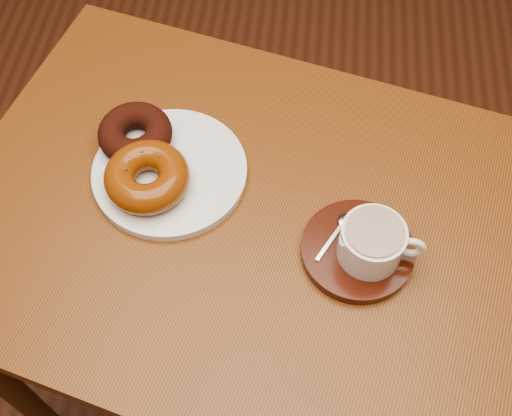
# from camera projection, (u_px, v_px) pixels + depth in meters

# --- Properties ---
(cafe_table) EXTENTS (1.01, 0.85, 0.82)m
(cafe_table) POSITION_uv_depth(u_px,v_px,m) (244.00, 254.00, 1.07)
(cafe_table) COLOR brown
(cafe_table) RESTS_ON ground
(donut_plate) EXTENTS (0.33, 0.33, 0.01)m
(donut_plate) POSITION_uv_depth(u_px,v_px,m) (170.00, 172.00, 0.99)
(donut_plate) COLOR white
(donut_plate) RESTS_ON cafe_table
(donut_cinnamon) EXTENTS (0.15, 0.15, 0.04)m
(donut_cinnamon) POSITION_uv_depth(u_px,v_px,m) (135.00, 133.00, 0.99)
(donut_cinnamon) COLOR #34110A
(donut_cinnamon) RESTS_ON donut_plate
(donut_caramel) EXTENTS (0.15, 0.15, 0.05)m
(donut_caramel) POSITION_uv_depth(u_px,v_px,m) (147.00, 177.00, 0.94)
(donut_caramel) COLOR #813C0E
(donut_caramel) RESTS_ON donut_plate
(saucer) EXTENTS (0.19, 0.19, 0.02)m
(saucer) POSITION_uv_depth(u_px,v_px,m) (357.00, 250.00, 0.91)
(saucer) COLOR #381107
(saucer) RESTS_ON cafe_table
(coffee_cup) EXTENTS (0.12, 0.09, 0.06)m
(coffee_cup) POSITION_uv_depth(u_px,v_px,m) (373.00, 242.00, 0.87)
(coffee_cup) COLOR white
(coffee_cup) RESTS_ON saucer
(teaspoon) EXTENTS (0.05, 0.08, 0.01)m
(teaspoon) POSITION_uv_depth(u_px,v_px,m) (341.00, 225.00, 0.92)
(teaspoon) COLOR silver
(teaspoon) RESTS_ON saucer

